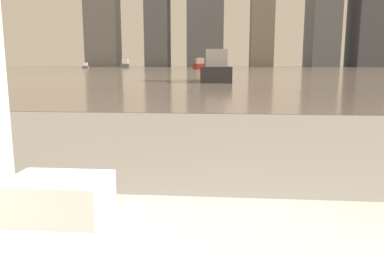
# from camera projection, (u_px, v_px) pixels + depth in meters

# --- Properties ---
(towel_stack) EXTENTS (0.29, 0.20, 0.12)m
(towel_stack) POSITION_uv_depth(u_px,v_px,m) (59.00, 197.00, 1.11)
(towel_stack) COLOR white
(towel_stack) RESTS_ON bathtub
(harbor_water) EXTENTS (180.00, 110.00, 0.01)m
(harbor_water) POSITION_uv_depth(u_px,v_px,m) (223.00, 70.00, 61.32)
(harbor_water) COLOR gray
(harbor_water) RESTS_ON ground_plane
(harbor_boat_0) EXTENTS (1.91, 3.32, 1.18)m
(harbor_boat_0) POSITION_uv_depth(u_px,v_px,m) (86.00, 66.00, 74.56)
(harbor_boat_0) COLOR #4C4C51
(harbor_boat_0) RESTS_ON harbor_water
(harbor_boat_2) EXTENTS (3.00, 5.67, 2.02)m
(harbor_boat_2) POSITION_uv_depth(u_px,v_px,m) (200.00, 65.00, 69.52)
(harbor_boat_2) COLOR maroon
(harbor_boat_2) RESTS_ON harbor_water
(harbor_boat_3) EXTENTS (2.86, 5.65, 2.02)m
(harbor_boat_3) POSITION_uv_depth(u_px,v_px,m) (125.00, 65.00, 84.94)
(harbor_boat_3) COLOR #4C4C51
(harbor_boat_3) RESTS_ON harbor_water
(harbor_boat_5) EXTENTS (1.62, 4.59, 1.72)m
(harbor_boat_5) POSITION_uv_depth(u_px,v_px,m) (217.00, 70.00, 20.52)
(harbor_boat_5) COLOR #2D2D33
(harbor_boat_5) RESTS_ON harbor_water
(skyline_tower_4) EXTENTS (7.85, 13.93, 31.60)m
(skyline_tower_4) POSITION_uv_depth(u_px,v_px,m) (323.00, 13.00, 111.18)
(skyline_tower_4) COLOR slate
(skyline_tower_4) RESTS_ON ground_plane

